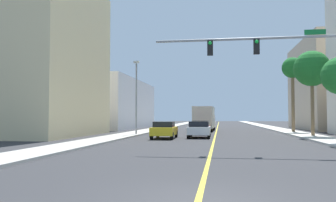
{
  "coord_description": "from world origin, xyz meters",
  "views": [
    {
      "loc": [
        0.5,
        -7.89,
        1.89
      ],
      "look_at": [
        -4.11,
        22.88,
        3.28
      ],
      "focal_mm": 37.32,
      "sensor_mm": 36.0,
      "label": 1
    }
  ],
  "objects_px": {
    "delivery_truck": "(204,118)",
    "traffic_signal_mast": "(292,60)",
    "palm_far": "(292,70)",
    "street_lamp": "(136,93)",
    "palm_mid": "(312,69)",
    "car_yellow": "(164,130)",
    "car_white": "(199,129)",
    "car_red": "(200,127)"
  },
  "relations": [
    {
      "from": "delivery_truck",
      "to": "traffic_signal_mast",
      "type": "bearing_deg",
      "value": -75.32
    },
    {
      "from": "palm_far",
      "to": "delivery_truck",
      "type": "xyz_separation_m",
      "value": [
        -10.37,
        3.04,
        -5.66
      ]
    },
    {
      "from": "street_lamp",
      "to": "palm_mid",
      "type": "distance_m",
      "value": 16.87
    },
    {
      "from": "palm_far",
      "to": "car_yellow",
      "type": "bearing_deg",
      "value": -136.53
    },
    {
      "from": "traffic_signal_mast",
      "to": "delivery_truck",
      "type": "xyz_separation_m",
      "value": [
        -5.87,
        25.6,
        -3.27
      ]
    },
    {
      "from": "car_yellow",
      "to": "car_white",
      "type": "bearing_deg",
      "value": 28.0
    },
    {
      "from": "street_lamp",
      "to": "delivery_truck",
      "type": "relative_size",
      "value": 0.87
    },
    {
      "from": "car_yellow",
      "to": "palm_mid",
      "type": "bearing_deg",
      "value": 15.88
    },
    {
      "from": "palm_mid",
      "to": "car_white",
      "type": "xyz_separation_m",
      "value": [
        -10.25,
        -2.39,
        -5.5
      ]
    },
    {
      "from": "car_white",
      "to": "delivery_truck",
      "type": "bearing_deg",
      "value": 90.19
    },
    {
      "from": "palm_mid",
      "to": "traffic_signal_mast",
      "type": "bearing_deg",
      "value": -107.78
    },
    {
      "from": "street_lamp",
      "to": "palm_far",
      "type": "bearing_deg",
      "value": 25.28
    },
    {
      "from": "traffic_signal_mast",
      "to": "car_white",
      "type": "distance_m",
      "value": 13.72
    },
    {
      "from": "traffic_signal_mast",
      "to": "delivery_truck",
      "type": "distance_m",
      "value": 26.47
    },
    {
      "from": "street_lamp",
      "to": "car_yellow",
      "type": "relative_size",
      "value": 1.7
    },
    {
      "from": "car_yellow",
      "to": "car_red",
      "type": "bearing_deg",
      "value": 68.54
    },
    {
      "from": "car_yellow",
      "to": "delivery_truck",
      "type": "xyz_separation_m",
      "value": [
        2.74,
        15.46,
        0.91
      ]
    },
    {
      "from": "traffic_signal_mast",
      "to": "car_yellow",
      "type": "bearing_deg",
      "value": 130.34
    },
    {
      "from": "car_white",
      "to": "car_red",
      "type": "relative_size",
      "value": 1.02
    },
    {
      "from": "delivery_truck",
      "to": "car_yellow",
      "type": "bearing_deg",
      "value": -98.29
    },
    {
      "from": "car_red",
      "to": "palm_mid",
      "type": "bearing_deg",
      "value": -15.68
    },
    {
      "from": "palm_far",
      "to": "car_red",
      "type": "xyz_separation_m",
      "value": [
        -10.42,
        -5.21,
        -6.58
      ]
    },
    {
      "from": "palm_mid",
      "to": "car_white",
      "type": "distance_m",
      "value": 11.87
    },
    {
      "from": "palm_far",
      "to": "car_white",
      "type": "distance_m",
      "value": 16.25
    },
    {
      "from": "car_red",
      "to": "palm_far",
      "type": "bearing_deg",
      "value": 28.0
    },
    {
      "from": "street_lamp",
      "to": "delivery_truck",
      "type": "distance_m",
      "value": 12.89
    },
    {
      "from": "car_red",
      "to": "car_white",
      "type": "bearing_deg",
      "value": -86.38
    },
    {
      "from": "palm_mid",
      "to": "delivery_truck",
      "type": "xyz_separation_m",
      "value": [
        -10.41,
        11.47,
        -4.6
      ]
    },
    {
      "from": "traffic_signal_mast",
      "to": "palm_far",
      "type": "xyz_separation_m",
      "value": [
        4.49,
        22.57,
        2.38
      ]
    },
    {
      "from": "traffic_signal_mast",
      "to": "street_lamp",
      "type": "distance_m",
      "value": 19.1
    },
    {
      "from": "delivery_truck",
      "to": "palm_far",
      "type": "bearing_deg",
      "value": -14.57
    },
    {
      "from": "street_lamp",
      "to": "palm_mid",
      "type": "height_order",
      "value": "palm_mid"
    },
    {
      "from": "traffic_signal_mast",
      "to": "car_white",
      "type": "height_order",
      "value": "traffic_signal_mast"
    },
    {
      "from": "traffic_signal_mast",
      "to": "palm_far",
      "type": "distance_m",
      "value": 23.13
    },
    {
      "from": "palm_far",
      "to": "palm_mid",
      "type": "bearing_deg",
      "value": -89.73
    },
    {
      "from": "car_red",
      "to": "delivery_truck",
      "type": "xyz_separation_m",
      "value": [
        0.05,
        8.24,
        0.92
      ]
    },
    {
      "from": "traffic_signal_mast",
      "to": "car_yellow",
      "type": "distance_m",
      "value": 13.95
    },
    {
      "from": "palm_far",
      "to": "car_yellow",
      "type": "height_order",
      "value": "palm_far"
    },
    {
      "from": "street_lamp",
      "to": "car_white",
      "type": "xyz_separation_m",
      "value": [
        6.49,
        -2.93,
        -3.48
      ]
    },
    {
      "from": "delivery_truck",
      "to": "palm_mid",
      "type": "bearing_deg",
      "value": -46.01
    },
    {
      "from": "palm_mid",
      "to": "car_yellow",
      "type": "xyz_separation_m",
      "value": [
        -13.15,
        -4.0,
        -5.51
      ]
    },
    {
      "from": "car_yellow",
      "to": "car_red",
      "type": "distance_m",
      "value": 7.7
    }
  ]
}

